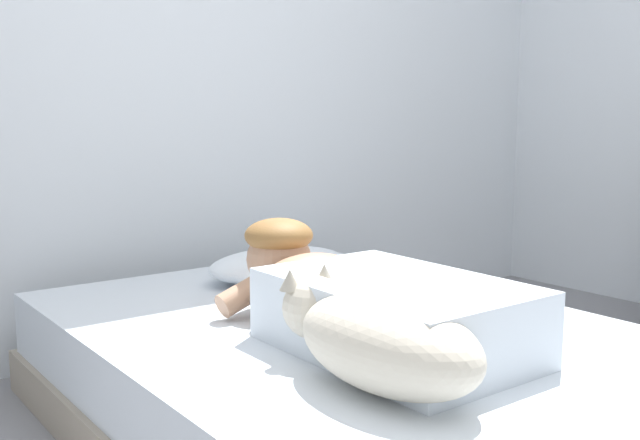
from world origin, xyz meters
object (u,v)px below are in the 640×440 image
object	(u,v)px
bed	(355,386)
person_lying	(358,298)
coffee_cup	(311,276)
cell_phone	(336,343)
pillow	(278,264)
dog	(377,338)

from	to	relation	value
bed	person_lying	size ratio (longest dim) A/B	2.13
coffee_cup	cell_phone	xyz separation A→B (m)	(-0.31, -0.53, -0.03)
coffee_cup	cell_phone	size ratio (longest dim) A/B	0.89
bed	pillow	size ratio (longest dim) A/B	3.76
cell_phone	pillow	bearing A→B (deg)	67.36
coffee_cup	cell_phone	distance (m)	0.61
person_lying	cell_phone	bearing A→B (deg)	-176.75
pillow	coffee_cup	size ratio (longest dim) A/B	4.16
bed	pillow	xyz separation A→B (m)	(0.15, 0.60, 0.22)
pillow	cell_phone	xyz separation A→B (m)	(-0.29, -0.69, -0.05)
coffee_cup	bed	bearing A→B (deg)	-111.62
pillow	coffee_cup	distance (m)	0.16
bed	dog	world-z (taller)	dog
pillow	cell_phone	size ratio (longest dim) A/B	3.71
dog	cell_phone	bearing A→B (deg)	69.10
person_lying	dog	xyz separation A→B (m)	(-0.18, -0.27, -0.00)
bed	coffee_cup	xyz separation A→B (m)	(0.18, 0.44, 0.20)
cell_phone	dog	bearing A→B (deg)	-110.90
pillow	cell_phone	distance (m)	0.74
pillow	dog	xyz separation A→B (m)	(-0.39, -0.95, 0.05)
person_lying	coffee_cup	xyz separation A→B (m)	(0.23, 0.52, -0.07)
bed	pillow	bearing A→B (deg)	75.83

